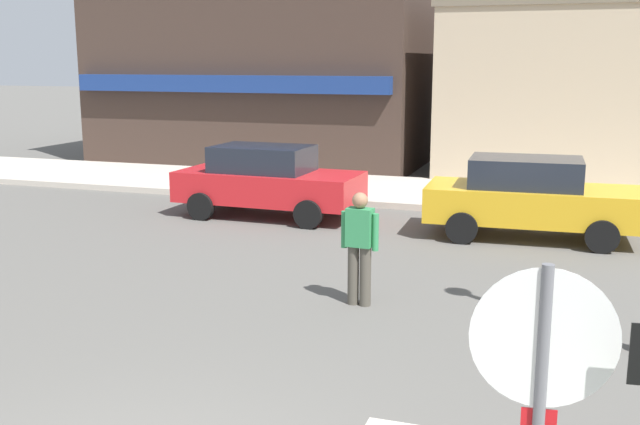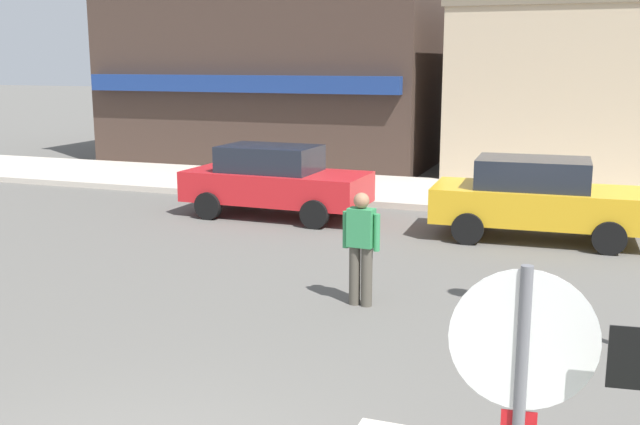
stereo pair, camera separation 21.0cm
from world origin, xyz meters
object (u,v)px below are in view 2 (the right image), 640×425
at_px(stop_sign, 520,400).
at_px(parked_car_second, 538,198).
at_px(parked_car_nearest, 275,180).
at_px(pedestrian_crossing_near, 361,245).

relative_size(stop_sign, parked_car_second, 0.57).
relative_size(parked_car_nearest, parked_car_second, 1.00).
distance_m(stop_sign, parked_car_second, 10.64).
relative_size(stop_sign, pedestrian_crossing_near, 1.43).
xyz_separation_m(parked_car_nearest, parked_car_second, (5.58, -0.26, 0.00)).
distance_m(parked_car_nearest, parked_car_second, 5.59).
xyz_separation_m(stop_sign, parked_car_second, (-0.62, 10.59, -0.71)).
bearing_deg(pedestrian_crossing_near, parked_car_nearest, 124.27).
distance_m(parked_car_second, pedestrian_crossing_near, 5.37).
bearing_deg(stop_sign, parked_car_nearest, 119.75).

